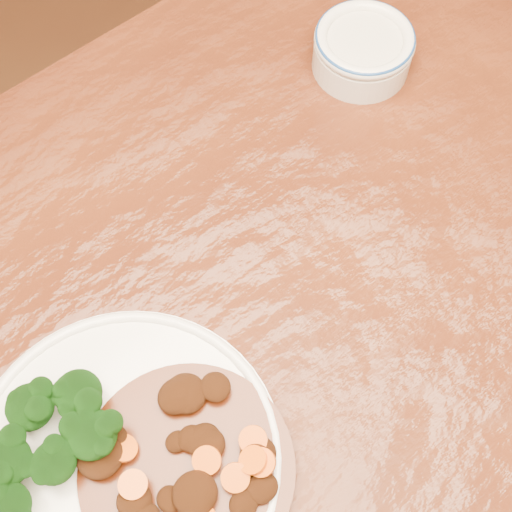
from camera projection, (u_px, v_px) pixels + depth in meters
ground at (261, 459)px, 1.43m from camera, size 4.00×4.00×0.00m
dining_table at (265, 352)px, 0.82m from camera, size 1.55×0.98×0.75m
dinner_plate at (124, 462)px, 0.68m from camera, size 0.31×0.31×0.02m
broccoli_florets at (46, 441)px, 0.66m from camera, size 0.15×0.11×0.05m
mince_stew at (180, 458)px, 0.67m from camera, size 0.21×0.21×0.03m
dip_bowl at (363, 49)px, 0.88m from camera, size 0.12×0.12×0.06m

